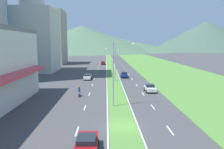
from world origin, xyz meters
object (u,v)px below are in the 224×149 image
Objects in this scene: street_lamp_mid at (114,62)px; motorcycle_rider at (79,92)px; car_1 at (88,77)px; street_lamp_near at (116,70)px; car_3 at (124,75)px; car_2 at (103,63)px; car_4 at (150,88)px; car_0 at (87,144)px.

motorcycle_rider is at bearing -111.70° from street_lamp_mid.
car_1 is 19.69m from motorcycle_rider.
street_lamp_mid is 2.00× the size of car_1.
motorcycle_rider is (-6.24, 6.87, -4.86)m from street_lamp_near.
motorcycle_rider is at bearing -179.71° from car_1.
motorcycle_rider is at bearing 132.28° from street_lamp_near.
car_2 is at bearing -171.04° from car_3.
car_2 reaches higher than car_4.
street_lamp_near is 2.13× the size of car_0.
car_4 is 14.02m from motorcycle_rider.
motorcycle_rider is (0.10, -19.69, -0.01)m from car_1.
car_1 is at bearing 161.16° from street_lamp_mid.
motorcycle_rider is (-3.47, -64.19, -0.02)m from car_2.
car_2 is (3.57, 44.50, 0.01)m from car_1.
car_2 is 2.05× the size of motorcycle_rider.
street_lamp_mid reaches higher than motorcycle_rider.
street_lamp_mid is 39.51m from car_0.
car_3 is at bearing 63.15° from street_lamp_mid.
car_0 is 1.06× the size of car_1.
motorcycle_rider is (-13.52, -3.70, -0.00)m from car_4.
street_lamp_mid is 1.88× the size of car_0.
street_lamp_near is at bearing -6.95° from car_3.
car_3 is at bearing -8.55° from car_0.
car_2 is (-3.41, 46.89, -4.20)m from street_lamp_mid.
car_0 is at bearing -171.81° from motorcycle_rider.
street_lamp_mid is 2.11× the size of car_4.
car_4 is at bearing -64.01° from street_lamp_mid.
car_1 is 2.15× the size of motorcycle_rider.
car_3 is (6.78, 45.10, -0.01)m from car_0.
car_2 is at bearing -0.22° from car_0.
car_1 is at bearing 103.44° from street_lamp_near.
street_lamp_near is at bearing -34.55° from car_4.
car_3 is 2.11× the size of motorcycle_rider.
car_3 is (6.45, -40.90, 0.02)m from car_2.
car_1 is at bearing 4.46° from car_0.
street_lamp_near is 16.00m from car_0.
street_lamp_mid reaches higher than car_0.
car_0 reaches higher than car_2.
car_2 is 0.97× the size of car_3.
motorcycle_rider is at bearing 176.90° from car_2.
motorcycle_rider reaches higher than car_2.
car_2 is at bearing 94.16° from street_lamp_mid.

